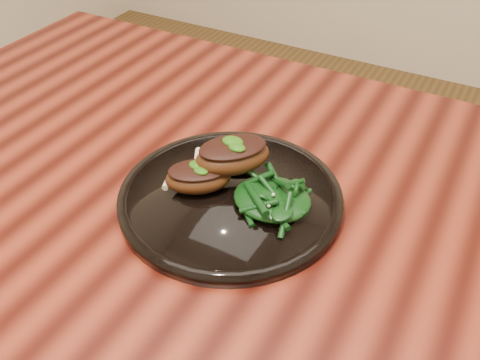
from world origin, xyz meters
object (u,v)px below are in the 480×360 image
lamb_chop_front (198,176)px  greens_heap (272,195)px  desk (306,241)px  plate (230,197)px

lamb_chop_front → greens_heap: (0.11, 0.02, -0.00)m
desk → plate: (-0.10, -0.06, 0.09)m
lamb_chop_front → greens_heap: 0.11m
plate → lamb_chop_front: (-0.05, -0.01, 0.03)m
desk → lamb_chop_front: size_ratio=14.50×
desk → plate: size_ratio=5.02×
greens_heap → lamb_chop_front: bearing=-171.0°
greens_heap → plate: bearing=-174.8°
desk → greens_heap: (-0.04, -0.05, 0.12)m
lamb_chop_front → plate: bearing=14.1°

